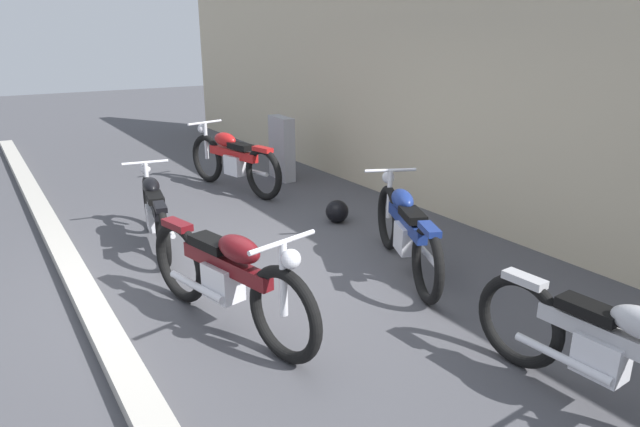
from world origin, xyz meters
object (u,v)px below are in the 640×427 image
at_px(motorcycle_red, 233,160).
at_px(motorcycle_silver, 613,352).
at_px(helmet, 337,211).
at_px(motorcycle_maroon, 228,276).
at_px(stone_marker, 282,148).
at_px(motorcycle_blue, 406,230).
at_px(motorcycle_black, 155,211).

bearing_deg(motorcycle_red, motorcycle_silver, 166.01).
height_order(helmet, motorcycle_maroon, motorcycle_maroon).
xyz_separation_m(stone_marker, motorcycle_red, (0.21, -0.98, -0.04)).
xyz_separation_m(motorcycle_silver, motorcycle_blue, (-2.43, 0.38, 0.01)).
bearing_deg(motorcycle_red, helmet, -179.67).
height_order(motorcycle_red, motorcycle_blue, motorcycle_red).
bearing_deg(motorcycle_maroon, motorcycle_silver, 22.14).
distance_m(motorcycle_silver, motorcycle_blue, 2.46).
xyz_separation_m(helmet, motorcycle_black, (-0.44, -2.23, 0.27)).
bearing_deg(motorcycle_black, motorcycle_blue, -126.96).
distance_m(helmet, motorcycle_red, 2.24).
xyz_separation_m(stone_marker, motorcycle_blue, (4.02, -0.77, -0.07)).
height_order(helmet, motorcycle_red, motorcycle_red).
height_order(helmet, motorcycle_black, motorcycle_black).
bearing_deg(motorcycle_blue, motorcycle_black, 67.23).
xyz_separation_m(helmet, motorcycle_maroon, (1.77, -2.29, 0.32)).
bearing_deg(motorcycle_blue, helmet, 14.69).
bearing_deg(stone_marker, helmet, -11.70).
bearing_deg(stone_marker, motorcycle_silver, -10.10).
relative_size(helmet, motorcycle_black, 0.15).
distance_m(stone_marker, motorcycle_red, 1.00).
distance_m(stone_marker, motorcycle_maroon, 4.98).
bearing_deg(motorcycle_silver, motorcycle_black, -164.28).
relative_size(stone_marker, motorcycle_blue, 0.54).
xyz_separation_m(stone_marker, motorcycle_silver, (6.46, -1.15, -0.08)).
bearing_deg(motorcycle_red, motorcycle_maroon, 142.98).
relative_size(motorcycle_maroon, motorcycle_blue, 1.11).
height_order(stone_marker, helmet, stone_marker).
bearing_deg(motorcycle_silver, stone_marker, 166.50).
relative_size(stone_marker, motorcycle_black, 0.54).
bearing_deg(motorcycle_silver, helmet, 167.43).
relative_size(helmet, motorcycle_blue, 0.15).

